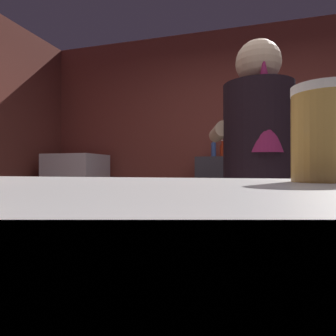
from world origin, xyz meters
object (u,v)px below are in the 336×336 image
(chefs_knife, at_px, (308,198))
(bottle_olive_oil, at_px, (222,150))
(bartender, at_px, (259,186))
(mixing_bowl, at_px, (198,191))
(bottle_vinegar, at_px, (214,149))
(mini_fridge, at_px, (76,206))
(pint_glass_far, at_px, (325,134))

(chefs_knife, height_order, bottle_olive_oil, bottle_olive_oil)
(bottle_olive_oil, bearing_deg, bartender, -78.05)
(bartender, distance_m, chefs_knife, 0.50)
(chefs_knife, bearing_deg, mixing_bowl, -174.59)
(mixing_bowl, height_order, chefs_knife, mixing_bowl)
(chefs_knife, relative_size, bottle_olive_oil, 1.29)
(bottle_olive_oil, xyz_separation_m, bottle_vinegar, (-0.10, 0.00, 0.02))
(bartender, height_order, bottle_olive_oil, bartender)
(bottle_vinegar, bearing_deg, bottle_olive_oil, -2.94)
(bartender, bearing_deg, mini_fridge, 38.17)
(bartender, distance_m, mixing_bowl, 0.60)
(pint_glass_far, bearing_deg, chefs_knife, 82.50)
(chefs_knife, relative_size, pint_glass_far, 1.89)
(chefs_knife, height_order, bottle_vinegar, bottle_vinegar)
(pint_glass_far, bearing_deg, mixing_bowl, 106.99)
(mini_fridge, bearing_deg, bartender, -37.31)
(bottle_olive_oil, bearing_deg, pint_glass_far, -80.95)
(mini_fridge, relative_size, pint_glass_far, 9.77)
(mini_fridge, xyz_separation_m, bartender, (2.09, -1.59, 0.36))
(mini_fridge, relative_size, bartender, 0.73)
(bartender, height_order, bottle_vinegar, bartender)
(pint_glass_far, relative_size, bottle_olive_oil, 0.69)
(mini_fridge, bearing_deg, bottle_vinegar, 6.50)
(bartender, bearing_deg, pint_glass_far, 169.75)
(pint_glass_far, bearing_deg, bottle_olive_oil, 99.05)
(bartender, relative_size, bottle_olive_oil, 9.16)
(mixing_bowl, xyz_separation_m, bottle_olive_oil, (0.02, 1.31, 0.35))
(mixing_bowl, height_order, bottle_vinegar, bottle_vinegar)
(chefs_knife, xyz_separation_m, bottle_olive_oil, (-0.65, 1.37, 0.37))
(pint_glass_far, height_order, bottle_olive_oil, bottle_olive_oil)
(pint_glass_far, bearing_deg, bottle_vinegar, 100.91)
(mixing_bowl, relative_size, bottle_vinegar, 0.87)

